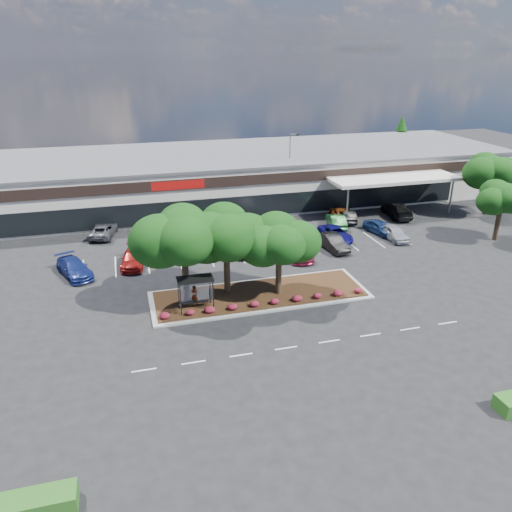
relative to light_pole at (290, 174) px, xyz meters
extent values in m
plane|color=black|center=(-8.83, -28.05, -4.14)|extent=(160.00, 160.00, 0.00)
cube|color=beige|center=(-8.83, 5.95, -1.14)|extent=(80.00, 20.00, 6.00)
cube|color=#545356|center=(-8.83, 5.95, 1.96)|extent=(80.40, 20.40, 0.30)
cube|color=black|center=(-8.83, -4.10, 0.66)|extent=(80.00, 0.25, 1.20)
cube|color=black|center=(-8.83, -4.10, -2.54)|extent=(60.00, 0.18, 2.60)
cube|color=#B00E0C|center=(-14.83, -4.17, 0.66)|extent=(6.00, 0.12, 1.00)
cube|color=beige|center=(11.17, -6.55, 0.26)|extent=(16.00, 5.00, 0.40)
cylinder|color=slate|center=(4.17, -8.55, -2.04)|extent=(0.24, 0.24, 4.20)
cylinder|color=slate|center=(18.17, -8.55, -2.04)|extent=(0.24, 0.24, 4.20)
cube|color=#A0A09B|center=(-10.83, -24.05, -4.06)|extent=(18.00, 6.00, 0.15)
cube|color=#422D15|center=(-10.83, -24.05, -3.94)|extent=(17.20, 5.20, 0.12)
cube|color=silver|center=(-20.83, -32.05, -4.13)|extent=(1.60, 0.12, 0.01)
cube|color=silver|center=(-17.63, -32.05, -4.13)|extent=(1.60, 0.12, 0.01)
cube|color=silver|center=(-14.43, -32.05, -4.13)|extent=(1.60, 0.12, 0.01)
cube|color=silver|center=(-11.23, -32.05, -4.13)|extent=(1.60, 0.12, 0.01)
cube|color=silver|center=(-8.03, -32.05, -4.13)|extent=(1.60, 0.12, 0.01)
cube|color=silver|center=(-4.83, -32.05, -4.13)|extent=(1.60, 0.12, 0.01)
cube|color=silver|center=(-1.63, -32.05, -4.13)|extent=(1.60, 0.12, 0.01)
cube|color=silver|center=(1.57, -32.05, -4.13)|extent=(1.60, 0.12, 0.01)
cube|color=silver|center=(-25.33, -14.55, -4.13)|extent=(0.12, 5.00, 0.01)
cube|color=silver|center=(-22.33, -14.55, -4.13)|extent=(0.12, 5.00, 0.01)
cube|color=silver|center=(-19.33, -14.55, -4.13)|extent=(0.12, 5.00, 0.01)
cube|color=silver|center=(-16.33, -14.55, -4.13)|extent=(0.12, 5.00, 0.01)
cube|color=silver|center=(-13.33, -14.55, -4.13)|extent=(0.12, 5.00, 0.01)
cube|color=silver|center=(-10.33, -14.55, -4.13)|extent=(0.12, 5.00, 0.01)
cube|color=silver|center=(-7.33, -14.55, -4.13)|extent=(0.12, 5.00, 0.01)
cube|color=silver|center=(-4.33, -14.55, -4.13)|extent=(0.12, 5.00, 0.01)
cube|color=silver|center=(-1.33, -14.55, -4.13)|extent=(0.12, 5.00, 0.01)
cube|color=silver|center=(1.67, -14.55, -4.13)|extent=(0.12, 5.00, 0.01)
cube|color=silver|center=(4.67, -14.55, -4.13)|extent=(0.12, 5.00, 0.01)
cube|color=silver|center=(7.67, -14.55, -4.13)|extent=(0.12, 5.00, 0.01)
cylinder|color=black|center=(-17.58, -24.60, -2.63)|extent=(0.08, 0.08, 2.50)
cylinder|color=black|center=(-15.08, -24.60, -2.63)|extent=(0.08, 0.08, 2.50)
cylinder|color=black|center=(-17.58, -25.90, -2.63)|extent=(0.08, 0.08, 2.50)
cylinder|color=black|center=(-15.08, -25.90, -2.63)|extent=(0.08, 0.08, 2.50)
cube|color=black|center=(-16.33, -25.25, -1.34)|extent=(2.75, 1.55, 0.10)
cube|color=silver|center=(-16.33, -24.60, -2.50)|extent=(2.30, 0.03, 2.00)
cube|color=black|center=(-16.33, -25.00, -3.43)|extent=(2.00, 0.35, 0.06)
cube|color=#215117|center=(-26.83, -41.55, -3.69)|extent=(5.00, 1.30, 0.90)
cone|color=#0E350E|center=(25.17, 15.95, 0.36)|extent=(3.96, 3.96, 9.00)
imported|color=#594C47|center=(-16.37, -24.56, -3.05)|extent=(0.62, 0.41, 1.67)
cube|color=#A0A09B|center=(-0.10, -0.05, -3.94)|extent=(0.50, 0.50, 0.40)
cylinder|color=slate|center=(-0.10, -0.05, 0.75)|extent=(0.14, 0.14, 8.97)
cube|color=slate|center=(0.31, 0.14, 5.08)|extent=(0.91, 0.58, 0.14)
cube|color=black|center=(0.76, 0.35, 5.01)|extent=(0.53, 0.46, 0.18)
imported|color=navy|center=(-25.88, -15.66, -3.39)|extent=(3.91, 5.60, 1.51)
imported|color=maroon|center=(-20.64, -14.68, -3.42)|extent=(2.76, 5.23, 1.45)
imported|color=#7F4304|center=(-15.00, -13.19, -3.43)|extent=(3.54, 5.24, 1.41)
imported|color=#70330E|center=(-9.51, -14.15, -3.38)|extent=(3.80, 5.94, 1.52)
imported|color=#9E1B3A|center=(-4.76, -16.67, -3.32)|extent=(3.16, 5.91, 1.63)
imported|color=black|center=(-0.82, -15.90, -3.37)|extent=(2.18, 4.85, 1.54)
imported|color=#0F0C5A|center=(0.60, -13.48, -3.44)|extent=(2.53, 5.15, 1.41)
imported|color=navy|center=(6.17, -12.90, -3.41)|extent=(2.63, 4.57, 1.46)
imported|color=#9EA1A9|center=(6.75, -14.98, -3.39)|extent=(1.89, 4.46, 1.51)
imported|color=#525057|center=(-23.43, -5.69, -3.42)|extent=(3.49, 5.55, 1.43)
imported|color=silver|center=(-15.61, -5.72, -3.32)|extent=(3.03, 5.11, 1.63)
imported|color=#1C5525|center=(-11.77, -8.86, -3.42)|extent=(2.93, 4.57, 1.45)
imported|color=#B8B8B8|center=(-6.22, -9.07, -3.45)|extent=(3.17, 5.11, 1.38)
imported|color=#184E20|center=(2.33, -9.76, -3.35)|extent=(2.69, 5.05, 1.58)
imported|color=black|center=(4.55, -8.15, -3.44)|extent=(2.47, 4.47, 1.40)
imported|color=brown|center=(4.15, -7.22, -3.40)|extent=(3.81, 5.78, 1.48)
imported|color=black|center=(11.14, -7.99, -3.30)|extent=(3.11, 6.05, 1.68)
camera|label=1|loc=(-21.02, -59.66, 14.85)|focal=35.00mm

